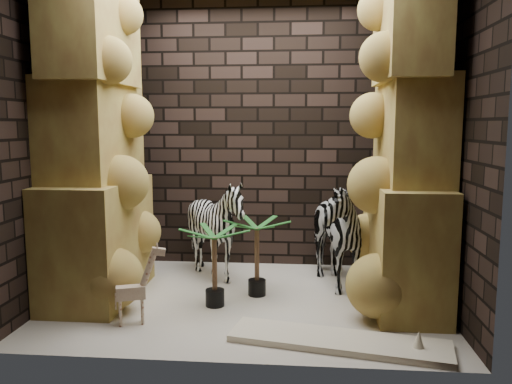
# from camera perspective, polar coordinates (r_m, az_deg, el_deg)

# --- Properties ---
(floor) EXTENTS (3.50, 3.50, 0.00)m
(floor) POSITION_cam_1_polar(r_m,az_deg,el_deg) (4.79, -1.11, -12.10)
(floor) COLOR beige
(floor) RESTS_ON ground
(wall_back) EXTENTS (3.50, 0.00, 3.50)m
(wall_back) POSITION_cam_1_polar(r_m,az_deg,el_deg) (5.76, 0.19, 6.47)
(wall_back) COLOR black
(wall_back) RESTS_ON ground
(wall_front) EXTENTS (3.50, 0.00, 3.50)m
(wall_front) POSITION_cam_1_polar(r_m,az_deg,el_deg) (3.27, -3.53, 5.53)
(wall_front) COLOR black
(wall_front) RESTS_ON ground
(wall_left) EXTENTS (0.00, 3.00, 3.00)m
(wall_left) POSITION_cam_1_polar(r_m,az_deg,el_deg) (5.01, -21.58, 5.75)
(wall_left) COLOR black
(wall_left) RESTS_ON ground
(wall_right) EXTENTS (0.00, 3.00, 3.00)m
(wall_right) POSITION_cam_1_polar(r_m,az_deg,el_deg) (4.66, 20.88, 5.68)
(wall_right) COLOR black
(wall_right) RESTS_ON ground
(rock_pillar_left) EXTENTS (0.68, 1.30, 3.00)m
(rock_pillar_left) POSITION_cam_1_polar(r_m,az_deg,el_deg) (4.87, -17.87, 5.88)
(rock_pillar_left) COLOR #BCB150
(rock_pillar_left) RESTS_ON floor
(rock_pillar_right) EXTENTS (0.58, 1.25, 3.00)m
(rock_pillar_right) POSITION_cam_1_polar(r_m,az_deg,el_deg) (4.58, 16.88, 5.83)
(rock_pillar_right) COLOR #BCB150
(rock_pillar_right) RESTS_ON floor
(zebra_right) EXTENTS (0.89, 1.21, 1.28)m
(zebra_right) POSITION_cam_1_polar(r_m,az_deg,el_deg) (5.08, 8.14, -3.54)
(zebra_right) COLOR white
(zebra_right) RESTS_ON floor
(zebra_left) EXTENTS (1.01, 1.19, 0.97)m
(zebra_left) POSITION_cam_1_polar(r_m,az_deg,el_deg) (5.28, -4.54, -4.76)
(zebra_left) COLOR white
(zebra_left) RESTS_ON floor
(giraffe_toy) EXTENTS (0.37, 0.23, 0.68)m
(giraffe_toy) POSITION_cam_1_polar(r_m,az_deg,el_deg) (4.27, -14.00, -10.04)
(giraffe_toy) COLOR beige
(giraffe_toy) RESTS_ON floor
(palm_front) EXTENTS (0.36, 0.36, 0.75)m
(palm_front) POSITION_cam_1_polar(r_m,az_deg,el_deg) (4.81, 0.11, -7.34)
(palm_front) COLOR #0E4618
(palm_front) RESTS_ON floor
(palm_back) EXTENTS (0.36, 0.36, 0.73)m
(palm_back) POSITION_cam_1_polar(r_m,az_deg,el_deg) (4.55, -4.70, -8.40)
(palm_back) COLOR #0E4618
(palm_back) RESTS_ON floor
(surfboard) EXTENTS (1.66, 0.71, 0.05)m
(surfboard) POSITION_cam_1_polar(r_m,az_deg,el_deg) (3.95, 9.28, -16.29)
(surfboard) COLOR #EFE2C0
(surfboard) RESTS_ON floor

